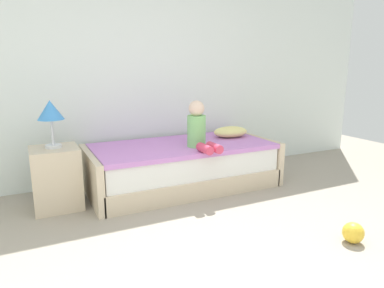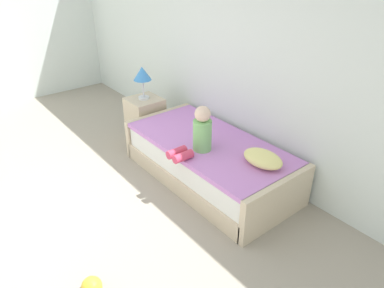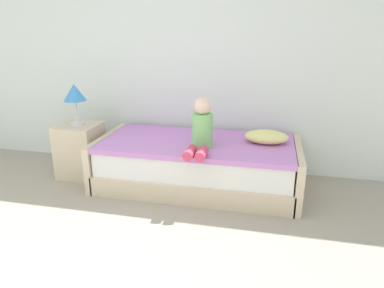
{
  "view_description": "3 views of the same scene",
  "coord_description": "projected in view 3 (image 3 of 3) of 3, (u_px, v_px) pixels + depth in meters",
  "views": [
    {
      "loc": [
        -1.15,
        -1.48,
        1.36
      ],
      "look_at": [
        0.43,
        1.75,
        0.55
      ],
      "focal_mm": 32.51,
      "sensor_mm": 36.0,
      "label": 1
    },
    {
      "loc": [
        3.05,
        -0.35,
        2.4
      ],
      "look_at": [
        0.43,
        1.75,
        0.55
      ],
      "focal_mm": 33.13,
      "sensor_mm": 36.0,
      "label": 2
    },
    {
      "loc": [
        1.13,
        -1.39,
        1.63
      ],
      "look_at": [
        0.43,
        1.75,
        0.55
      ],
      "focal_mm": 32.79,
      "sensor_mm": 36.0,
      "label": 3
    }
  ],
  "objects": [
    {
      "name": "child_figure",
      "position": [
        201.0,
        129.0,
        3.35
      ],
      "size": [
        0.2,
        0.51,
        0.5
      ],
      "color": "#7FC672",
      "rests_on": "bed"
    },
    {
      "name": "pillow",
      "position": [
        266.0,
        137.0,
        3.57
      ],
      "size": [
        0.44,
        0.3,
        0.13
      ],
      "primitive_type": "ellipsoid",
      "color": "#F2E58C",
      "rests_on": "bed"
    },
    {
      "name": "table_lamp",
      "position": [
        75.0,
        95.0,
        3.77
      ],
      "size": [
        0.24,
        0.24,
        0.45
      ],
      "color": "silver",
      "rests_on": "nightstand"
    },
    {
      "name": "bed",
      "position": [
        197.0,
        164.0,
        3.73
      ],
      "size": [
        2.11,
        1.0,
        0.5
      ],
      "color": "beige",
      "rests_on": "ground"
    },
    {
      "name": "wall_rear",
      "position": [
        172.0,
        43.0,
        3.99
      ],
      "size": [
        7.2,
        0.1,
        2.9
      ],
      "primitive_type": "cube",
      "color": "silver",
      "rests_on": "ground"
    },
    {
      "name": "nightstand",
      "position": [
        81.0,
        150.0,
        3.97
      ],
      "size": [
        0.44,
        0.44,
        0.6
      ],
      "primitive_type": "cube",
      "color": "beige",
      "rests_on": "ground"
    }
  ]
}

